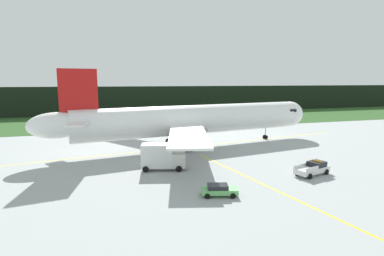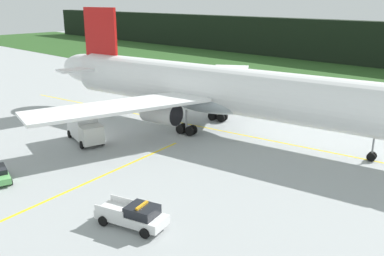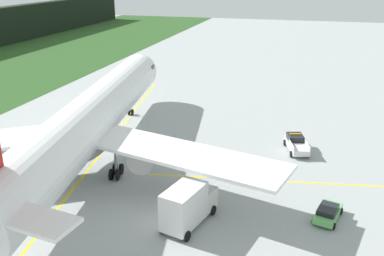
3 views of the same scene
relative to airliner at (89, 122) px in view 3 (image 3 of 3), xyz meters
The scene contains 7 objects.
ground 9.01m from the airliner, 107.40° to the right, with size 320.00×320.00×0.00m, color #9DA1A2.
taxiway_centerline_main 5.19m from the airliner, ahead, with size 73.78×0.30×0.01m, color yellow.
taxiway_centerline_spur 25.22m from the airliner, 85.34° to the right, with size 35.08×0.30×0.01m, color yellow.
airliner is the anchor object (origin of this frame).
ops_pickup_truck 25.20m from the airliner, 64.95° to the right, with size 5.74×3.42×1.94m.
catering_truck 17.05m from the airliner, 122.48° to the right, with size 6.70×3.97×3.99m.
staff_car 26.87m from the airliner, 100.48° to the right, with size 4.37×2.80×1.30m.
Camera 3 is at (-38.22, -16.24, 21.26)m, focal length 40.18 mm.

